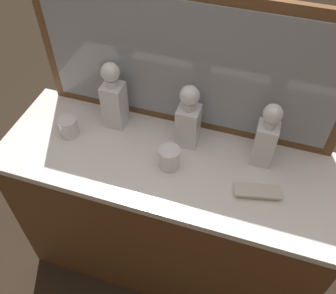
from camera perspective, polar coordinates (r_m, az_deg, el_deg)
The scene contains 9 objects.
ground_plane at distance 2.19m, azimuth 0.00°, elevation -16.26°, with size 6.00×6.00×0.00m, color #2D2319.
dresser at distance 1.82m, azimuth 0.00°, elevation -10.52°, with size 1.39×0.50×0.83m.
dresser_mirror at distance 1.45m, azimuth 2.89°, elevation 12.32°, with size 1.22×0.03×0.60m.
crystal_decanter_front at distance 1.48m, azimuth 3.09°, elevation 3.91°, with size 0.09×0.09×0.28m.
crystal_decanter_rear at distance 1.56m, azimuth -8.18°, elevation 6.97°, with size 0.09×0.09×0.31m.
crystal_decanter_center at distance 1.45m, azimuth 14.61°, elevation 1.05°, with size 0.08×0.08×0.28m.
crystal_tumbler_far_right at distance 1.44m, azimuth 0.21°, elevation -1.76°, with size 0.08×0.08×0.09m.
crystal_tumbler_front at distance 1.61m, azimuth -14.87°, elevation 2.82°, with size 0.08×0.08×0.08m.
silver_brush_far_right at distance 1.42m, azimuth 13.40°, elevation -6.63°, with size 0.18×0.09×0.02m.
Camera 1 is at (0.30, -0.91, 1.97)m, focal length 40.09 mm.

